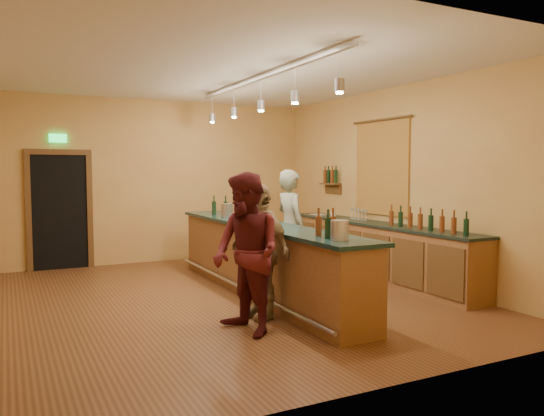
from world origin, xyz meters
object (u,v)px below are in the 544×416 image
bartender (291,226)px  customer_a (247,254)px  back_counter (376,249)px  tasting_bar (261,253)px  customer_b (259,251)px  bar_stool (274,237)px

bartender → customer_a: bartender is taller
back_counter → customer_a: bearing=-150.4°
back_counter → tasting_bar: 2.25m
bartender → customer_b: bearing=139.8°
customer_a → bar_stool: (2.29, 3.83, -0.39)m
back_counter → bar_stool: bearing=114.1°
tasting_bar → back_counter: bearing=4.6°
bartender → customer_b: size_ratio=1.10×
bartender → customer_a: 2.77m
customer_a → back_counter: bearing=108.7°
back_counter → customer_a: customer_a is taller
back_counter → tasting_bar: tasting_bar is taller
tasting_bar → customer_b: size_ratio=3.07×
tasting_bar → customer_a: customer_a is taller
back_counter → bartender: bartender is taller
back_counter → bar_stool: (-0.90, 2.02, 0.03)m
customer_b → bar_stool: 3.81m
customer_a → customer_b: customer_a is taller
back_counter → bar_stool: 2.21m
bar_stool → tasting_bar: bearing=-121.2°
tasting_bar → customer_b: 1.25m
bartender → bar_stool: bartender is taller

